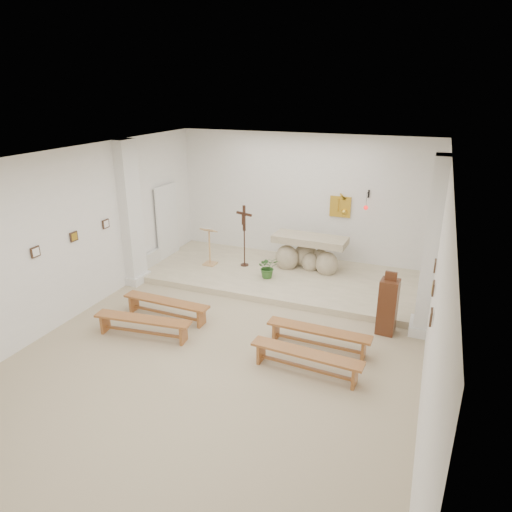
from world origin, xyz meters
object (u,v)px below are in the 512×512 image
at_px(bench_left_second, 143,323).
at_px(bench_right_second, 306,357).
at_px(lectern, 209,246).
at_px(crucifix_stand, 244,231).
at_px(donation_pedestal, 388,306).
at_px(bench_right_front, 318,334).
at_px(altar, 308,255).
at_px(bench_left_front, 166,305).

bearing_deg(bench_left_second, bench_right_second, -6.69).
height_order(lectern, crucifix_stand, crucifix_stand).
bearing_deg(donation_pedestal, bench_right_front, -130.95).
relative_size(bench_left_second, bench_right_second, 1.00).
distance_m(lectern, bench_right_second, 5.16).
bearing_deg(crucifix_stand, altar, 32.73).
bearing_deg(bench_right_second, altar, 109.06).
height_order(altar, crucifix_stand, crucifix_stand).
distance_m(bench_right_front, bench_right_second, 0.84).
bearing_deg(lectern, bench_right_front, -36.59).
bearing_deg(lectern, bench_left_front, -81.44).
height_order(altar, bench_right_second, altar).
height_order(crucifix_stand, bench_left_second, crucifix_stand).
bearing_deg(bench_left_second, bench_left_front, 83.31).
distance_m(crucifix_stand, bench_left_front, 3.19).
xyz_separation_m(crucifix_stand, bench_left_second, (-0.49, -3.89, -0.78)).
bearing_deg(crucifix_stand, bench_right_front, -29.27).
relative_size(crucifix_stand, bench_right_front, 0.83).
bearing_deg(donation_pedestal, lectern, 164.89).
bearing_deg(bench_left_front, donation_pedestal, 15.63).
xyz_separation_m(altar, donation_pedestal, (2.26, -2.39, 0.05)).
height_order(lectern, bench_right_second, lectern).
relative_size(altar, crucifix_stand, 1.17).
bearing_deg(bench_right_front, bench_left_second, -164.07).
distance_m(altar, bench_right_second, 4.47).
bearing_deg(crucifix_stand, lectern, -144.05).
distance_m(crucifix_stand, bench_left_second, 4.00).
bearing_deg(bench_right_second, crucifix_stand, 129.58).
bearing_deg(crucifix_stand, bench_left_front, -80.77).
height_order(altar, bench_left_second, altar).
height_order(altar, bench_right_front, altar).
height_order(bench_left_second, bench_right_second, same).
height_order(lectern, bench_left_front, lectern).
relative_size(lectern, bench_left_second, 0.54).
bearing_deg(altar, bench_left_second, -113.90).
bearing_deg(bench_right_front, crucifix_stand, 133.98).
relative_size(crucifix_stand, bench_right_second, 0.83).
relative_size(altar, bench_left_front, 0.97).
xyz_separation_m(bench_left_second, bench_right_second, (3.28, 0.00, 0.00)).
distance_m(altar, bench_left_second, 4.81).
relative_size(crucifix_stand, bench_left_second, 0.83).
relative_size(crucifix_stand, bench_left_front, 0.83).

